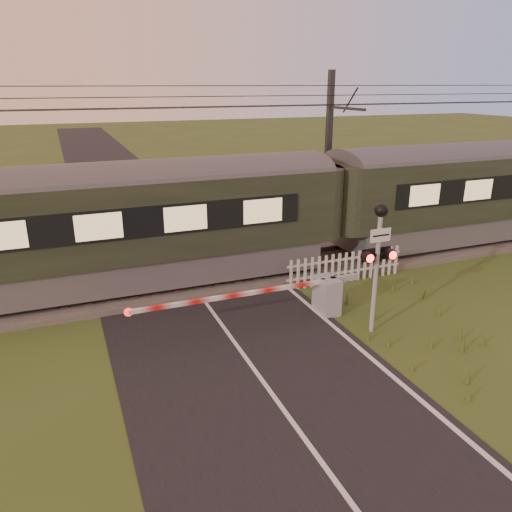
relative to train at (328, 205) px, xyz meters
name	(u,v)px	position (x,y,z in m)	size (l,w,h in m)	color
ground	(267,387)	(-5.04, -6.50, -2.14)	(160.00, 160.00, 0.00)	#394C1D
road	(272,393)	(-5.02, -6.73, -2.13)	(6.00, 140.00, 0.03)	black
track_bed	(190,280)	(-5.04, 0.00, -2.07)	(140.00, 3.40, 0.39)	#47423D
overhead_wires	(181,99)	(-5.04, 0.00, 3.59)	(120.00, 0.62, 0.62)	black
train	(328,205)	(0.00, 0.00, 0.00)	(39.77, 2.74, 3.70)	slate
boom_gate	(317,295)	(-2.33, -3.69, -1.55)	(6.51, 0.80, 1.07)	gray
crossing_signal	(378,246)	(-1.48, -5.15, 0.22)	(0.87, 0.36, 3.43)	gray
picket_fence	(346,267)	(-0.31, -1.89, -1.63)	(4.19, 0.08, 1.01)	silver
catenary_mast	(329,157)	(1.24, 2.22, 1.33)	(0.21, 2.45, 6.65)	#2D2D30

